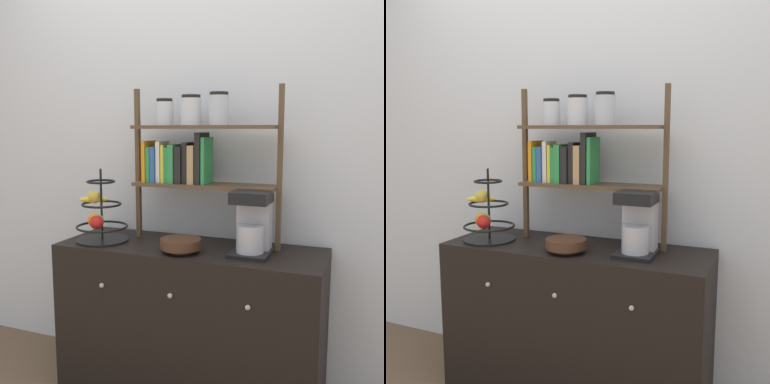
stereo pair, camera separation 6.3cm
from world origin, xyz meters
The scene contains 6 objects.
wall_back centered at (0.00, 0.51, 1.30)m, with size 7.00×0.05×2.60m, color silver.
sideboard centered at (0.00, 0.23, 0.40)m, with size 1.35×0.48×0.80m.
coffee_maker centered at (0.33, 0.22, 0.95)m, with size 0.18×0.21×0.30m.
fruit_stand centered at (-0.48, 0.16, 0.92)m, with size 0.28×0.28×0.38m.
wooden_bowl centered at (0.00, 0.12, 0.83)m, with size 0.20×0.20×0.07m.
shelf_hutch centered at (-0.03, 0.33, 1.28)m, with size 0.79×0.20×0.80m.
Camera 2 is at (0.89, -1.79, 1.39)m, focal length 42.00 mm.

